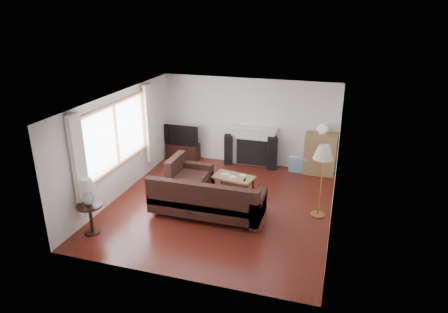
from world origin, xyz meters
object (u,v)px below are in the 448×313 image
(bookshelf, at_px, (320,154))
(side_table, at_px, (91,219))
(sectional_sofa, at_px, (207,198))
(coffee_table, at_px, (234,183))
(tv_stand, at_px, (183,151))
(floor_lamp, at_px, (321,181))

(bookshelf, xyz_separation_m, side_table, (-4.20, -4.43, -0.26))
(sectional_sofa, distance_m, coffee_table, 1.41)
(tv_stand, bearing_deg, sectional_sofa, -59.13)
(bookshelf, height_order, coffee_table, bookshelf)
(sectional_sofa, bearing_deg, tv_stand, 120.87)
(tv_stand, distance_m, coffee_table, 2.64)
(sectional_sofa, xyz_separation_m, side_table, (-2.02, -1.36, -0.11))
(coffee_table, relative_size, side_table, 1.58)
(tv_stand, relative_size, floor_lamp, 0.58)
(bookshelf, bearing_deg, coffee_table, -139.04)
(side_table, bearing_deg, floor_lamp, 25.34)
(tv_stand, bearing_deg, bookshelf, 0.29)
(coffee_table, xyz_separation_m, floor_lamp, (2.13, -0.66, 0.63))
(sectional_sofa, distance_m, floor_lamp, 2.48)
(tv_stand, relative_size, side_table, 1.49)
(sectional_sofa, bearing_deg, side_table, -146.18)
(tv_stand, relative_size, bookshelf, 0.82)
(sectional_sofa, relative_size, side_table, 4.18)
(sectional_sofa, xyz_separation_m, floor_lamp, (2.35, 0.71, 0.39))
(sectional_sofa, height_order, floor_lamp, floor_lamp)
(coffee_table, bearing_deg, floor_lamp, -6.59)
(coffee_table, relative_size, floor_lamp, 0.61)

